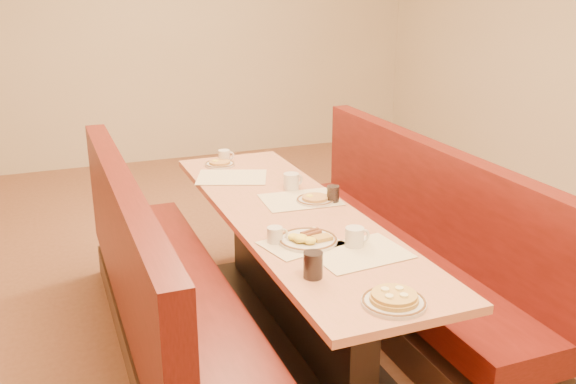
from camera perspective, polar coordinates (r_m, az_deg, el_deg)
name	(u,v)px	position (r m, az deg, el deg)	size (l,w,h in m)	color
ground	(292,333)	(3.82, 0.34, -12.44)	(8.00, 8.00, 0.00)	#9E6647
diner_table	(292,275)	(3.64, 0.36, -7.40)	(0.70, 2.50, 0.75)	black
booth_left	(163,300)	(3.47, -11.09, -9.41)	(0.55, 2.50, 1.05)	#4C3326
booth_right	(404,257)	(3.95, 10.30, -5.73)	(0.55, 2.50, 1.05)	#4C3326
placemat_near_left	(301,243)	(3.09, 1.17, -4.57)	(0.36, 0.27, 0.00)	beige
placemat_near_right	(359,253)	(3.01, 6.34, -5.40)	(0.43, 0.32, 0.00)	beige
placemat_far_left	(232,177)	(4.11, -5.01, 1.33)	(0.44, 0.33, 0.00)	beige
placemat_far_right	(300,200)	(3.68, 1.10, -0.68)	(0.43, 0.32, 0.00)	beige
pancake_plate	(394,300)	(2.58, 9.40, -9.45)	(0.26, 0.26, 0.06)	silver
eggs_plate	(308,239)	(3.10, 1.75, -4.24)	(0.29, 0.29, 0.06)	silver
extra_plate_mid	(315,199)	(3.66, 2.42, -0.66)	(0.22, 0.22, 0.04)	silver
extra_plate_far	(220,164)	(4.38, -6.10, 2.52)	(0.20, 0.20, 0.04)	silver
coffee_mug_a	(355,237)	(3.06, 5.99, -3.98)	(0.13, 0.09, 0.10)	silver
coffee_mug_b	(275,235)	(3.09, -1.13, -3.83)	(0.11, 0.08, 0.08)	silver
coffee_mug_c	(292,181)	(3.85, 0.34, 0.97)	(0.13, 0.09, 0.10)	silver
coffee_mug_d	(225,156)	(4.45, -5.66, 3.21)	(0.11, 0.08, 0.08)	silver
soda_tumbler_near	(313,265)	(2.74, 2.24, -6.51)	(0.08, 0.08, 0.12)	black
soda_tumbler_mid	(333,194)	(3.65, 4.02, -0.19)	(0.07, 0.07, 0.10)	black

